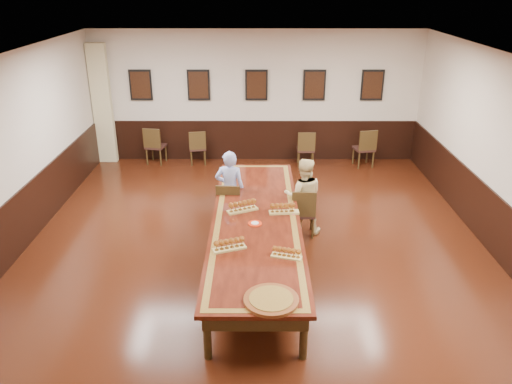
{
  "coord_description": "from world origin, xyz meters",
  "views": [
    {
      "loc": [
        0.02,
        -7.14,
        4.29
      ],
      "look_at": [
        0.0,
        0.5,
        1.0
      ],
      "focal_mm": 35.0,
      "sensor_mm": 36.0,
      "label": 1
    }
  ],
  "objects_px": {
    "spare_chair_a": "(156,145)",
    "person_man": "(230,189)",
    "conference_table": "(256,226)",
    "person_woman": "(303,196)",
    "spare_chair_d": "(364,147)",
    "chair_man": "(230,205)",
    "spare_chair_c": "(306,148)",
    "carved_platter": "(271,300)",
    "chair_woman": "(303,211)",
    "spare_chair_b": "(197,147)"
  },
  "relations": [
    {
      "from": "spare_chair_c",
      "to": "carved_platter",
      "type": "relative_size",
      "value": 1.14
    },
    {
      "from": "chair_woman",
      "to": "spare_chair_b",
      "type": "bearing_deg",
      "value": -56.44
    },
    {
      "from": "chair_man",
      "to": "spare_chair_c",
      "type": "relative_size",
      "value": 1.03
    },
    {
      "from": "person_man",
      "to": "carved_platter",
      "type": "xyz_separation_m",
      "value": [
        0.67,
        -3.46,
        0.04
      ]
    },
    {
      "from": "spare_chair_a",
      "to": "carved_platter",
      "type": "xyz_separation_m",
      "value": [
        2.69,
        -6.89,
        0.31
      ]
    },
    {
      "from": "spare_chair_a",
      "to": "carved_platter",
      "type": "bearing_deg",
      "value": 123.03
    },
    {
      "from": "person_woman",
      "to": "person_man",
      "type": "bearing_deg",
      "value": -8.36
    },
    {
      "from": "spare_chair_d",
      "to": "spare_chair_c",
      "type": "bearing_deg",
      "value": -13.45
    },
    {
      "from": "spare_chair_b",
      "to": "person_man",
      "type": "distance_m",
      "value": 3.56
    },
    {
      "from": "person_man",
      "to": "carved_platter",
      "type": "distance_m",
      "value": 3.52
    },
    {
      "from": "spare_chair_a",
      "to": "person_man",
      "type": "bearing_deg",
      "value": 132.21
    },
    {
      "from": "spare_chair_d",
      "to": "conference_table",
      "type": "bearing_deg",
      "value": 47.47
    },
    {
      "from": "spare_chair_d",
      "to": "chair_man",
      "type": "bearing_deg",
      "value": 34.8
    },
    {
      "from": "chair_man",
      "to": "spare_chair_c",
      "type": "height_order",
      "value": "chair_man"
    },
    {
      "from": "chair_man",
      "to": "spare_chair_b",
      "type": "relative_size",
      "value": 1.06
    },
    {
      "from": "carved_platter",
      "to": "person_woman",
      "type": "bearing_deg",
      "value": 78.49
    },
    {
      "from": "spare_chair_c",
      "to": "spare_chair_d",
      "type": "xyz_separation_m",
      "value": [
        1.42,
        -0.03,
        0.03
      ]
    },
    {
      "from": "chair_man",
      "to": "carved_platter",
      "type": "height_order",
      "value": "chair_man"
    },
    {
      "from": "carved_platter",
      "to": "spare_chair_d",
      "type": "bearing_deg",
      "value": 69.93
    },
    {
      "from": "spare_chair_c",
      "to": "chair_man",
      "type": "bearing_deg",
      "value": 64.25
    },
    {
      "from": "person_woman",
      "to": "conference_table",
      "type": "bearing_deg",
      "value": 52.0
    },
    {
      "from": "spare_chair_d",
      "to": "conference_table",
      "type": "relative_size",
      "value": 0.19
    },
    {
      "from": "chair_woman",
      "to": "spare_chair_d",
      "type": "relative_size",
      "value": 0.95
    },
    {
      "from": "spare_chair_b",
      "to": "conference_table",
      "type": "xyz_separation_m",
      "value": [
        1.46,
        -4.65,
        0.18
      ]
    },
    {
      "from": "spare_chair_a",
      "to": "spare_chair_b",
      "type": "relative_size",
      "value": 1.08
    },
    {
      "from": "person_man",
      "to": "chair_woman",
      "type": "bearing_deg",
      "value": 169.65
    },
    {
      "from": "spare_chair_b",
      "to": "person_woman",
      "type": "distance_m",
      "value": 4.32
    },
    {
      "from": "spare_chair_a",
      "to": "person_woman",
      "type": "distance_m",
      "value": 4.97
    },
    {
      "from": "spare_chair_a",
      "to": "person_woman",
      "type": "height_order",
      "value": "person_woman"
    },
    {
      "from": "spare_chair_a",
      "to": "spare_chair_d",
      "type": "xyz_separation_m",
      "value": [
        5.13,
        -0.2,
        0.01
      ]
    },
    {
      "from": "spare_chair_d",
      "to": "conference_table",
      "type": "height_order",
      "value": "spare_chair_d"
    },
    {
      "from": "spare_chair_b",
      "to": "chair_man",
      "type": "bearing_deg",
      "value": 96.34
    },
    {
      "from": "spare_chair_b",
      "to": "spare_chair_c",
      "type": "height_order",
      "value": "spare_chair_c"
    },
    {
      "from": "chair_woman",
      "to": "person_woman",
      "type": "distance_m",
      "value": 0.27
    },
    {
      "from": "chair_man",
      "to": "spare_chair_a",
      "type": "xyz_separation_m",
      "value": [
        -2.02,
        3.53,
        0.01
      ]
    },
    {
      "from": "chair_man",
      "to": "chair_woman",
      "type": "relative_size",
      "value": 1.02
    },
    {
      "from": "spare_chair_a",
      "to": "spare_chair_c",
      "type": "height_order",
      "value": "spare_chair_a"
    },
    {
      "from": "spare_chair_b",
      "to": "conference_table",
      "type": "bearing_deg",
      "value": 98.22
    },
    {
      "from": "chair_woman",
      "to": "spare_chair_b",
      "type": "height_order",
      "value": "chair_woman"
    },
    {
      "from": "chair_man",
      "to": "spare_chair_d",
      "type": "height_order",
      "value": "spare_chair_d"
    },
    {
      "from": "spare_chair_b",
      "to": "spare_chair_d",
      "type": "bearing_deg",
      "value": 168.3
    },
    {
      "from": "spare_chair_b",
      "to": "conference_table",
      "type": "distance_m",
      "value": 4.88
    },
    {
      "from": "person_man",
      "to": "conference_table",
      "type": "distance_m",
      "value": 1.34
    },
    {
      "from": "person_woman",
      "to": "spare_chair_a",
      "type": "bearing_deg",
      "value": -45.73
    },
    {
      "from": "conference_table",
      "to": "carved_platter",
      "type": "relative_size",
      "value": 6.41
    },
    {
      "from": "person_woman",
      "to": "carved_platter",
      "type": "bearing_deg",
      "value": 80.47
    },
    {
      "from": "chair_woman",
      "to": "conference_table",
      "type": "bearing_deg",
      "value": 49.26
    },
    {
      "from": "spare_chair_a",
      "to": "conference_table",
      "type": "xyz_separation_m",
      "value": [
        2.5,
        -4.68,
        0.14
      ]
    },
    {
      "from": "chair_man",
      "to": "person_woman",
      "type": "relative_size",
      "value": 0.65
    },
    {
      "from": "chair_woman",
      "to": "person_woman",
      "type": "xyz_separation_m",
      "value": [
        0.0,
        0.1,
        0.25
      ]
    }
  ]
}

